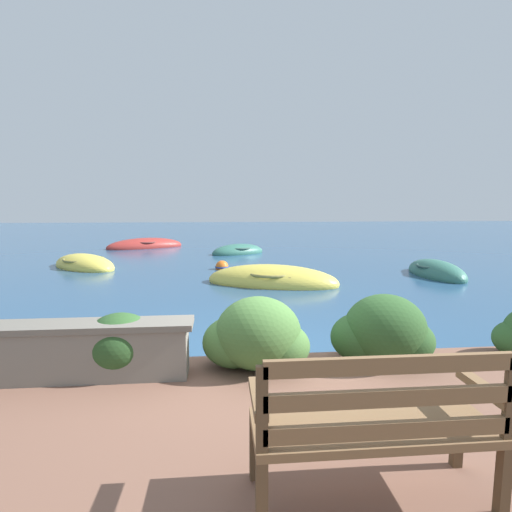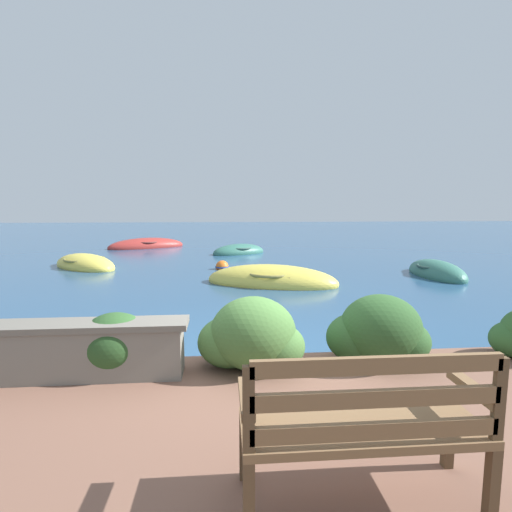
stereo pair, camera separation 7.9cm
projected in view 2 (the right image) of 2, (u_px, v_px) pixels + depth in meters
The scene contains 12 objects.
ground_plane at pixel (259, 373), 4.54m from camera, with size 80.00×80.00×0.00m.
park_bench at pixel (365, 423), 2.20m from camera, with size 1.38×0.48×0.93m.
stone_wall at pixel (58, 350), 3.85m from camera, with size 2.50×0.39×0.55m.
hedge_clump_left at pixel (114, 347), 4.00m from camera, with size 0.90×0.65×0.61m.
hedge_clump_centre at pixel (252, 337), 4.10m from camera, with size 1.10×0.79×0.75m.
hedge_clump_right at pixel (379, 333), 4.25m from camera, with size 1.08×0.78×0.74m.
rowboat_nearest at pixel (272, 281), 9.59m from camera, with size 3.44×2.28×0.82m.
rowboat_mid at pixel (436, 274), 10.70m from camera, with size 1.03×2.37×0.74m.
rowboat_far at pixel (85, 265), 12.14m from camera, with size 2.74×2.68×0.73m.
rowboat_outer at pixel (239, 252), 15.58m from camera, with size 2.42×1.92×0.67m.
rowboat_distant at pixel (147, 246), 17.73m from camera, with size 3.49×2.49×0.77m.
mooring_buoy at pixel (222, 267), 11.82m from camera, with size 0.43×0.43×0.39m.
Camera 2 is at (-0.40, -4.31, 1.90)m, focal length 28.00 mm.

